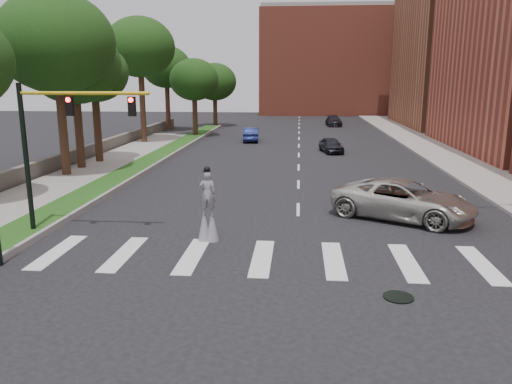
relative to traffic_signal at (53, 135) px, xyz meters
name	(u,v)px	position (x,y,z in m)	size (l,w,h in m)	color
ground_plane	(297,269)	(9.78, -3.00, -4.15)	(160.00, 160.00, 0.00)	black
grass_median	(145,164)	(-1.72, 17.00, -4.03)	(2.00, 60.00, 0.25)	#1B4413
median_curb	(159,164)	(-0.67, 17.00, -4.01)	(0.20, 60.00, 0.28)	gray
sidewalk_left	(39,193)	(-4.72, 7.00, -4.06)	(4.00, 60.00, 0.18)	gray
sidewalk_right	(454,158)	(22.28, 22.00, -4.06)	(5.00, 90.00, 0.18)	gray
stone_wall	(85,153)	(-7.22, 19.00, -3.60)	(0.50, 56.00, 1.10)	#524D46
manhole	(398,297)	(12.78, -5.00, -4.13)	(0.90, 0.90, 0.04)	black
building_far	(469,50)	(31.78, 51.00, 5.85)	(16.00, 22.00, 20.00)	#965337
building_backdrop	(333,63)	(15.78, 75.00, 4.85)	(26.00, 14.00, 18.00)	#A24633
traffic_signal	(53,135)	(0.00, 0.00, 0.00)	(5.30, 0.23, 6.20)	black
stilt_performer	(208,212)	(6.21, -0.21, -2.94)	(0.84, 0.54, 3.03)	#352115
suv_crossing	(403,200)	(14.61, 3.77, -3.26)	(2.96, 6.42, 1.78)	beige
car_near	(331,145)	(12.59, 24.75, -3.50)	(1.54, 3.82, 1.30)	black
car_mid	(251,134)	(4.84, 32.11, -3.43)	(1.52, 4.35, 1.43)	navy
car_far	(334,121)	(14.47, 50.00, -3.48)	(1.88, 4.63, 1.34)	black
tree_2	(55,43)	(-5.48, 12.10, 4.35)	(7.35, 7.35, 11.66)	#352115
tree_3	(94,73)	(-5.42, 17.55, 2.56)	(5.08, 5.08, 8.93)	#352115
tree_4	(140,48)	(-5.57, 29.34, 5.07)	(6.72, 6.72, 12.13)	#352115
tree_5	(166,67)	(-6.19, 41.22, 3.48)	(5.87, 5.87, 10.18)	#352115
tree_6	(194,80)	(-1.68, 35.55, 2.02)	(5.33, 5.33, 8.48)	#352115
tree_7	(215,82)	(-1.44, 47.59, 1.72)	(5.76, 5.76, 8.35)	#352115
tree_8	(74,65)	(-5.63, 14.79, 3.11)	(6.35, 6.35, 9.99)	#352115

